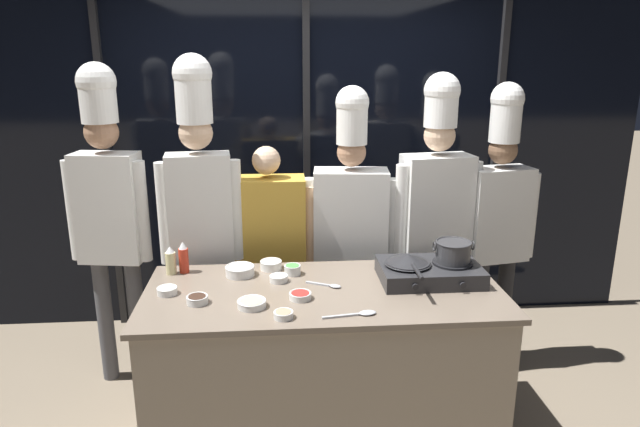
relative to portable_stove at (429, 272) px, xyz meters
name	(u,v)px	position (x,y,z in m)	size (l,w,h in m)	color
window_wall_back	(306,152)	(-0.59, 1.47, 0.42)	(5.22, 0.09, 2.70)	black
demo_counter	(324,364)	(-0.59, -0.09, -0.49)	(1.89, 0.85, 0.89)	gray
portable_stove	(429,272)	(0.00, 0.00, 0.00)	(0.55, 0.38, 0.10)	#28282B
frying_pan	(408,259)	(-0.13, 0.00, 0.08)	(0.26, 0.45, 0.05)	#232326
stock_pot	(453,251)	(0.13, 0.00, 0.12)	(0.22, 0.20, 0.12)	#333335
squeeze_bottle_chili	(184,258)	(-1.36, 0.22, 0.04)	(0.06, 0.06, 0.18)	red
squeeze_bottle_oil	(171,261)	(-1.43, 0.20, 0.03)	(0.06, 0.06, 0.16)	beige
prep_bowl_rice	(271,264)	(-0.87, 0.23, -0.02)	(0.13, 0.13, 0.05)	white
prep_bowl_soy_glaze	(197,299)	(-1.24, -0.21, -0.03)	(0.11, 0.11, 0.04)	white
prep_bowl_garlic	(279,278)	(-0.83, 0.04, -0.03)	(0.10, 0.10, 0.04)	white
prep_bowl_noodles	(240,270)	(-1.04, 0.15, -0.02)	(0.16, 0.16, 0.06)	white
prep_bowl_scallions	(292,269)	(-0.75, 0.14, -0.02)	(0.09, 0.09, 0.06)	white
prep_bowl_ginger	(252,303)	(-0.96, -0.27, -0.03)	(0.14, 0.14, 0.04)	white
prep_bowl_bell_pepper	(300,295)	(-0.72, -0.19, -0.03)	(0.12, 0.12, 0.04)	white
prep_bowl_bean_sprouts	(167,290)	(-1.41, -0.08, -0.03)	(0.11, 0.11, 0.04)	white
prep_bowl_mushrooms	(283,314)	(-0.81, -0.40, -0.03)	(0.09, 0.09, 0.03)	white
serving_spoon_slotted	(330,285)	(-0.56, -0.05, -0.04)	(0.19, 0.11, 0.02)	#B2B5BA
serving_spoon_solid	(361,314)	(-0.44, -0.40, -0.04)	(0.27, 0.07, 0.02)	#B2B5BA
chef_head	(108,199)	(-1.85, 0.59, 0.30)	(0.50, 0.25, 2.04)	#4C4C51
chef_sous	(200,196)	(-1.29, 0.52, 0.32)	(0.50, 0.24, 2.09)	#2D3856
person_guest	(268,242)	(-0.89, 0.62, -0.01)	(0.62, 0.25, 1.54)	#2D3856
chef_line	(350,219)	(-0.36, 0.61, 0.13)	(0.62, 0.29, 1.90)	#232326
chef_pastry	(436,205)	(0.18, 0.58, 0.22)	(0.57, 0.28, 1.98)	#4C4C51
chef_apprentice	(498,210)	(0.61, 0.61, 0.17)	(0.53, 0.28, 1.92)	#232326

